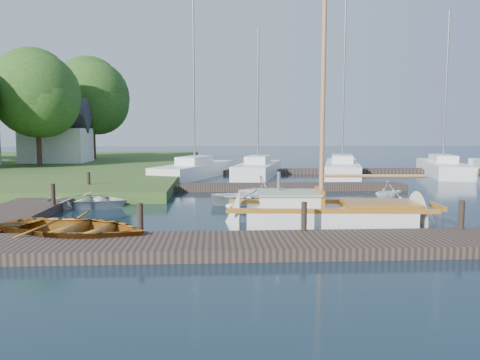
{
  "coord_description": "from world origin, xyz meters",
  "views": [
    {
      "loc": [
        -0.99,
        -17.67,
        3.04
      ],
      "look_at": [
        0.0,
        0.0,
        1.2
      ],
      "focal_mm": 35.0,
      "sensor_mm": 36.0,
      "label": 1
    }
  ],
  "objects": [
    {
      "name": "mooring_post_5",
      "position": [
        -7.0,
        5.0,
        0.7
      ],
      "size": [
        0.16,
        0.16,
        0.8
      ],
      "primitive_type": "cylinder",
      "color": "black",
      "rests_on": "left_dock"
    },
    {
      "name": "mooring_post_2",
      "position": [
        1.5,
        -5.0,
        0.7
      ],
      "size": [
        0.16,
        0.16,
        0.8
      ],
      "primitive_type": "cylinder",
      "color": "black",
      "rests_on": "near_dock"
    },
    {
      "name": "near_dock",
      "position": [
        0.0,
        -6.0,
        0.15
      ],
      "size": [
        18.0,
        2.2,
        0.3
      ],
      "primitive_type": "cube",
      "color": "black",
      "rests_on": "ground"
    },
    {
      "name": "marina_boat_5",
      "position": [
        15.14,
        14.36,
        0.57
      ],
      "size": [
        4.73,
        9.72,
        11.26
      ],
      "rotation": [
        0.0,
        0.0,
        1.29
      ],
      "color": "silver",
      "rests_on": "ground"
    },
    {
      "name": "dinghy",
      "position": [
        -4.85,
        -4.7,
        0.46
      ],
      "size": [
        5.24,
        4.52,
        0.91
      ],
      "primitive_type": "imported",
      "rotation": [
        0.0,
        0.0,
        1.2
      ],
      "color": "#8D5710",
      "rests_on": "ground"
    },
    {
      "name": "mooring_post_4",
      "position": [
        -7.0,
        0.0,
        0.7
      ],
      "size": [
        0.16,
        0.16,
        0.8
      ],
      "primitive_type": "cylinder",
      "color": "black",
      "rests_on": "left_dock"
    },
    {
      "name": "tender_c",
      "position": [
        0.72,
        1.79,
        0.38
      ],
      "size": [
        3.7,
        2.66,
        0.76
      ],
      "primitive_type": "imported",
      "rotation": [
        0.0,
        0.0,
        1.58
      ],
      "color": "silver",
      "rests_on": "ground"
    },
    {
      "name": "tender_d",
      "position": [
        6.78,
        2.48,
        0.48
      ],
      "size": [
        2.37,
        2.29,
        0.96
      ],
      "primitive_type": "imported",
      "rotation": [
        0.0,
        0.0,
        2.11
      ],
      "color": "silver",
      "rests_on": "ground"
    },
    {
      "name": "mooring_post_3",
      "position": [
        6.0,
        -5.0,
        0.7
      ],
      "size": [
        0.16,
        0.16,
        0.8
      ],
      "primitive_type": "cylinder",
      "color": "black",
      "rests_on": "near_dock"
    },
    {
      "name": "tender_b",
      "position": [
        1.2,
        2.41,
        0.62
      ],
      "size": [
        2.67,
        2.4,
        1.25
      ],
      "primitive_type": "imported",
      "rotation": [
        0.0,
        0.0,
        1.73
      ],
      "color": "silver",
      "rests_on": "ground"
    },
    {
      "name": "pontoon",
      "position": [
        10.0,
        16.0,
        0.15
      ],
      "size": [
        30.0,
        1.6,
        0.3
      ],
      "primitive_type": "cube",
      "color": "black",
      "rests_on": "ground"
    },
    {
      "name": "tree_7",
      "position": [
        -12.0,
        26.05,
        6.2
      ],
      "size": [
        6.83,
        6.83,
        9.38
      ],
      "color": "#332114",
      "rests_on": "shore"
    },
    {
      "name": "ground",
      "position": [
        0.0,
        0.0,
        0.0
      ],
      "size": [
        160.0,
        160.0,
        0.0
      ],
      "primitive_type": "plane",
      "color": "black",
      "rests_on": "ground"
    },
    {
      "name": "marina_boat_0",
      "position": [
        -2.26,
        13.41,
        0.57
      ],
      "size": [
        5.4,
        9.04,
        11.76
      ],
      "rotation": [
        0.0,
        0.0,
        1.18
      ],
      "color": "silver",
      "rests_on": "ground"
    },
    {
      "name": "mooring_post_1",
      "position": [
        -3.0,
        -5.0,
        0.7
      ],
      "size": [
        0.16,
        0.16,
        0.8
      ],
      "primitive_type": "cylinder",
      "color": "black",
      "rests_on": "near_dock"
    },
    {
      "name": "marina_boat_3",
      "position": [
        8.0,
        14.59,
        0.57
      ],
      "size": [
        4.62,
        10.03,
        12.02
      ],
      "rotation": [
        0.0,
        0.0,
        1.31
      ],
      "color": "silver",
      "rests_on": "ground"
    },
    {
      "name": "marina_boat_1",
      "position": [
        1.98,
        13.81,
        0.56
      ],
      "size": [
        4.1,
        8.04,
        9.9
      ],
      "rotation": [
        0.0,
        0.0,
        1.31
      ],
      "color": "silver",
      "rests_on": "ground"
    },
    {
      "name": "far_dock",
      "position": [
        2.0,
        6.5,
        0.15
      ],
      "size": [
        14.0,
        1.6,
        0.3
      ],
      "primitive_type": "cube",
      "color": "black",
      "rests_on": "ground"
    },
    {
      "name": "sailboat",
      "position": [
        2.69,
        -3.52,
        0.34
      ],
      "size": [
        7.28,
        2.5,
        9.83
      ],
      "rotation": [
        0.0,
        0.0,
        -0.08
      ],
      "color": "silver",
      "rests_on": "ground"
    },
    {
      "name": "left_dock",
      "position": [
        -8.0,
        2.0,
        0.15
      ],
      "size": [
        2.2,
        18.0,
        0.3
      ],
      "primitive_type": "cube",
      "color": "black",
      "rests_on": "ground"
    },
    {
      "name": "house_c",
      "position": [
        -14.0,
        22.0,
        2.58
      ],
      "size": [
        5.25,
        4.0,
        5.28
      ],
      "color": "beige",
      "rests_on": "shore"
    },
    {
      "name": "tree_3",
      "position": [
        -14.0,
        18.05,
        5.81
      ],
      "size": [
        6.41,
        6.38,
        8.74
      ],
      "color": "#332114",
      "rests_on": "shore"
    },
    {
      "name": "tender_a",
      "position": [
        -6.13,
        1.21,
        0.36
      ],
      "size": [
        3.92,
        3.15,
        0.72
      ],
      "primitive_type": "imported",
      "rotation": [
        0.0,
        0.0,
        1.37
      ],
      "color": "silver",
      "rests_on": "ground"
    }
  ]
}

